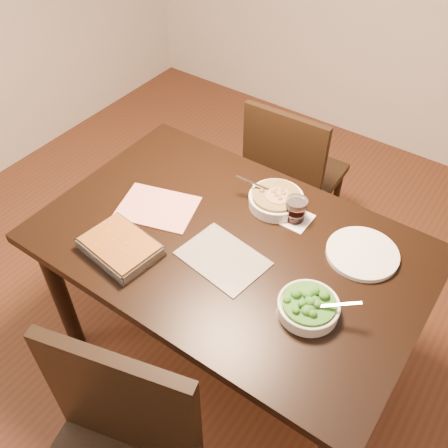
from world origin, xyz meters
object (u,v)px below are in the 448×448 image
Objects in this scene: wine_tumbler at (296,209)px; chair_far at (291,172)px; broccoli_bowl at (308,306)px; baking_dish at (120,247)px; stew_bowl at (276,199)px; dinner_plate at (362,253)px; table at (230,259)px.

chair_far reaches higher than wine_tumbler.
baking_dish is (-0.67, -0.15, -0.00)m from broccoli_bowl.
broccoli_bowl is at bearing -47.48° from stew_bowl.
chair_far reaches higher than broccoli_bowl.
baking_dish is 0.86m from dinner_plate.
broccoli_bowl is (0.38, -0.11, 0.12)m from table.
broccoli_bowl is 2.35× the size of wine_tumbler.
chair_far reaches higher than table.
broccoli_bowl is at bearing -55.01° from wine_tumbler.
table is 0.80m from chair_far.
chair_far is (-0.19, 0.50, -0.28)m from stew_bowl.
baking_dish is (-0.29, -0.26, 0.12)m from table.
stew_bowl reaches higher than baking_dish.
wine_tumbler is at bearing 175.09° from dinner_plate.
baking_dish is at bearing -167.07° from broccoli_bowl.
wine_tumbler is (0.13, 0.24, 0.15)m from table.
table is at bearing -118.62° from wine_tumbler.
stew_bowl is 0.39m from dinner_plate.
table is 6.58× the size of broccoli_bowl.
table is at bearing 163.62° from broccoli_bowl.
broccoli_bowl is 1.07m from chair_far.
wine_tumbler is at bearing 61.38° from table.
stew_bowl is 0.81× the size of baking_dish.
stew_bowl is 1.10× the size of broccoli_bowl.
baking_dish is 1.08m from chair_far.
table is at bearing 99.70° from chair_far.
stew_bowl is at bearing 65.99° from baking_dish.
stew_bowl is at bearing 165.83° from wine_tumbler.
chair_far is at bearing 110.90° from stew_bowl.
table is at bearing -96.87° from stew_bowl.
dinner_plate is at bearing 82.68° from broccoli_bowl.
wine_tumbler is 0.68m from chair_far.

